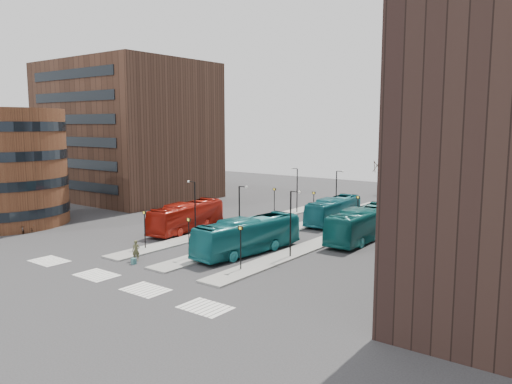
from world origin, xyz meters
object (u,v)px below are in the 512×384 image
Objects in this scene: red_bus at (187,217)px; commuter_a at (174,223)px; bicycle_far at (32,228)px; teal_bus_c at (363,224)px; commuter_c at (199,242)px; teal_bus_a at (248,235)px; commuter_b at (224,240)px; teal_bus_b at (334,210)px; traveller at (136,251)px; bicycle_mid at (22,230)px; teal_bus_d at (415,204)px; suitcase at (134,261)px.

red_bus is 1.68m from commuter_a.
bicycle_far is at bearing 22.26° from commuter_a.
teal_bus_c reaches higher than commuter_c.
red_bus is 12.50m from teal_bus_a.
commuter_a is 0.91× the size of commuter_b.
teal_bus_b is 26.86m from traveller.
bicycle_mid is (-25.49, -8.60, -1.26)m from teal_bus_a.
teal_bus_d reaches higher than traveller.
teal_bus_d is (-0.53, 17.17, -0.12)m from teal_bus_c.
bicycle_mid is at bearing -155.24° from teal_bus_a.
suitcase is 0.04× the size of teal_bus_a.
teal_bus_b is 6.70× the size of commuter_a.
traveller is at bearing -99.95° from teal_bus_d.
commuter_b is (-2.79, -0.19, -0.78)m from teal_bus_a.
teal_bus_c is 37.70m from bicycle_mid.
commuter_c is at bearing -62.89° from bicycle_mid.
commuter_a is 0.93× the size of commuter_c.
red_bus is 7.47× the size of bicycle_far.
teal_bus_a is 1.05× the size of teal_bus_d.
teal_bus_a reaches higher than commuter_a.
commuter_b reaches higher than suitcase.
red_bus is 0.93× the size of teal_bus_c.
teal_bus_c is 17.36m from commuter_c.
commuter_b is 1.18× the size of bicycle_far.
teal_bus_d is 47.83m from bicycle_far.
red_bus is 6.33× the size of commuter_b.
teal_bus_b is 20.57m from commuter_c.
teal_bus_b is at bearing -19.31° from bicycle_far.
red_bus is at bearing 168.52° from teal_bus_a.
commuter_c is at bearing -99.85° from teal_bus_d.
bicycle_far is at bearing 140.35° from traveller.
commuter_a is (-18.97, -25.77, -0.78)m from teal_bus_d.
bicycle_far is at bearing -178.47° from suitcase.
teal_bus_a is 10.38m from traveller.
teal_bus_a is at bearing 14.96° from traveller.
traveller is at bearing -106.10° from teal_bus_b.
teal_bus_c is 6.92× the size of commuter_c.
red_bus is 17.65m from bicycle_far.
teal_bus_c is 23.44m from traveller.
teal_bus_a is (5.63, 9.05, 1.44)m from suitcase.
red_bus reaches higher than commuter_c.
teal_bus_d is 6.30× the size of commuter_b.
teal_bus_d is 32.48m from commuter_c.
red_bus is at bearing -131.15° from commuter_c.
teal_bus_d is (11.49, 37.72, 1.36)m from suitcase.
bicycle_far is (-24.87, -25.49, -1.16)m from teal_bus_b.
teal_bus_c reaches higher than bicycle_mid.
suitcase is 0.05× the size of teal_bus_b.
bicycle_mid is at bearing 25.28° from commuter_a.
teal_bus_d is 32.00m from commuter_a.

